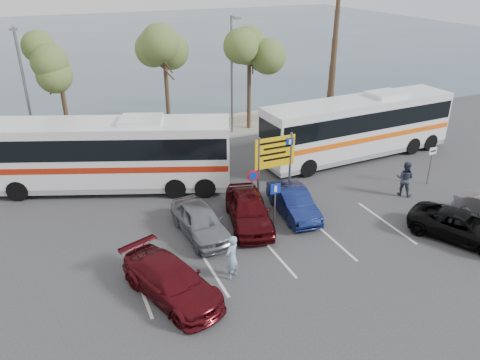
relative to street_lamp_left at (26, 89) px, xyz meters
name	(u,v)px	position (x,y,z in m)	size (l,w,h in m)	color
ground	(286,234)	(10.00, -13.52, -4.60)	(120.00, 120.00, 0.00)	#323235
kerb_strip	(191,137)	(10.00, 0.48, -4.52)	(44.00, 2.40, 0.15)	gray
seawall	(182,125)	(10.00, 2.48, -4.30)	(48.00, 0.80, 0.60)	gray
sea	(97,43)	(10.00, 46.48, -4.59)	(140.00, 140.00, 0.00)	#39495B
tree_left	(57,61)	(2.00, 0.48, 1.41)	(3.20, 3.20, 7.20)	#382619
tree_mid	(164,42)	(8.50, 0.48, 2.06)	(3.20, 3.20, 8.00)	#382619
tree_right	(249,44)	(14.50, 0.48, 1.57)	(3.20, 3.20, 7.40)	#382619
street_lamp_left	(26,89)	(0.00, 0.00, 0.00)	(0.45, 1.15, 8.01)	slate
street_lamp_right	(232,70)	(13.00, 0.00, 0.00)	(0.45, 1.15, 8.01)	slate
direction_sign	(275,157)	(11.00, -10.32, -2.17)	(2.20, 0.12, 3.60)	slate
sign_no_stop	(253,185)	(9.40, -11.13, -3.02)	(0.60, 0.08, 2.35)	slate
sign_parking	(275,199)	(9.80, -12.73, -3.13)	(0.50, 0.07, 2.25)	slate
sign_taxi	(431,161)	(19.80, -12.03, -3.18)	(0.50, 0.07, 2.20)	slate
lane_markings	(274,250)	(8.86, -14.52, -4.60)	(12.02, 4.20, 0.01)	silver
coach_bus_left	(108,157)	(3.50, -5.50, -2.73)	(13.05, 7.29, 4.03)	white
coach_bus_right	(358,129)	(18.57, -7.02, -2.76)	(12.82, 3.28, 3.96)	white
car_silver_a	(200,221)	(6.40, -12.02, -3.88)	(1.70, 4.22, 1.44)	gray
car_blue	(293,202)	(11.20, -12.02, -3.93)	(1.41, 4.05, 1.33)	#101A4B
car_maroon	(171,281)	(4.00, -15.68, -3.91)	(1.92, 4.72, 1.37)	#530D14
car_red	(249,209)	(8.80, -12.02, -3.82)	(1.85, 4.60, 1.57)	#41090D
suv_black	(462,226)	(17.00, -17.02, -3.96)	(2.11, 4.58, 1.27)	black
pedestrian_near	(232,257)	(6.48, -15.52, -3.66)	(0.69, 0.45, 1.88)	#839DBF
pedestrian_far	(405,179)	(17.63, -12.52, -3.64)	(0.93, 0.72, 1.91)	#303548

